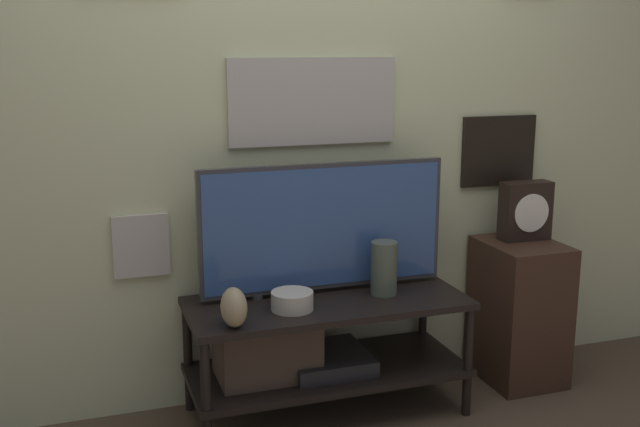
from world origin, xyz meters
The scene contains 8 objects.
wall_back centered at (0.00, 0.60, 1.36)m, with size 6.40×0.08×2.70m.
media_console centered at (-0.10, 0.30, 0.34)m, with size 1.23×0.51×0.53m.
television centered at (0.02, 0.41, 0.84)m, with size 1.13×0.05×0.59m.
vase_urn_stoneware centered at (-0.45, 0.11, 0.61)m, with size 0.10×0.15×0.16m.
vase_wide_bowl centered at (-0.18, 0.23, 0.57)m, with size 0.18×0.18×0.08m.
vase_tall_ceramic centered at (0.27, 0.29, 0.65)m, with size 0.12×0.12×0.24m.
side_table centered at (1.01, 0.34, 0.35)m, with size 0.35×0.43×0.70m.
mantel_clock centered at (1.06, 0.39, 0.84)m, with size 0.25×0.11×0.28m.
Camera 1 is at (-1.03, -2.64, 1.62)m, focal length 42.00 mm.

